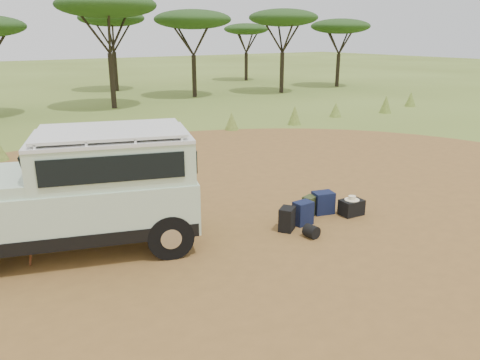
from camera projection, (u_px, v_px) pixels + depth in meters
ground at (232, 235)px, 9.58m from camera, size 140.00×140.00×0.00m
dirt_clearing at (232, 235)px, 9.58m from camera, size 23.00×23.00×0.01m
grass_fringe at (98, 139)px, 16.35m from camera, size 36.60×1.60×0.90m
acacia_treeline at (32, 14)px, 24.11m from camera, size 46.70×13.20×6.26m
safari_vehicle at (79, 194)px, 8.67m from camera, size 5.01×3.27×2.29m
walking_staff at (32, 224)px, 8.07m from camera, size 0.29×0.25×1.64m
backpack_black at (287, 219)px, 9.75m from camera, size 0.46×0.43×0.51m
backpack_navy at (303, 213)px, 10.05m from camera, size 0.40×0.28×0.52m
backpack_olive at (310, 206)px, 10.58m from camera, size 0.37×0.31×0.45m
duffel_navy at (323, 203)px, 10.68m from camera, size 0.53×0.45×0.51m
hard_case at (351, 207)px, 10.60m from camera, size 0.54×0.41×0.36m
stuff_sack at (311, 231)px, 9.44m from camera, size 0.30×0.30×0.27m
safari_hat at (352, 198)px, 10.54m from camera, size 0.33×0.33×0.10m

